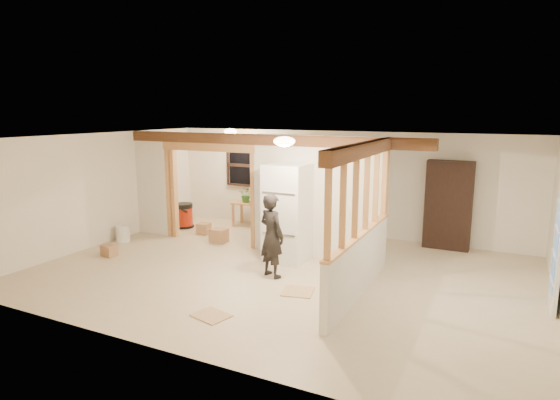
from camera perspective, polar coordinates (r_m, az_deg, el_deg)
The scene contains 29 objects.
floor at distance 8.84m, azimuth 0.15°, elevation -8.88°, with size 9.00×6.50×0.01m, color #C7B394.
ceiling at distance 8.33m, azimuth 0.16°, elevation 7.56°, with size 9.00×6.50×0.01m, color white.
wall_back at distance 11.46m, azimuth 7.30°, elevation 2.08°, with size 9.00×0.01×2.50m, color silver.
wall_front at distance 5.84m, azimuth -14.07°, elevation -6.69°, with size 9.00×0.01×2.50m, color silver.
wall_left at distance 11.19m, azimuth -21.04°, elevation 1.23°, with size 0.01×6.50×2.50m, color silver.
partition_left_stub at distance 11.73m, azimuth -15.25°, elevation 1.99°, with size 0.90×0.12×2.50m, color silver.
partition_center at distance 9.49m, azimuth 4.42°, elevation 0.33°, with size 2.80×0.12×2.50m, color silver.
doorway_frame at distance 10.74m, azimuth -8.58°, elevation 0.65°, with size 2.46×0.14×2.20m, color tan.
header_beam_back at distance 9.86m, azimuth -2.03°, elevation 7.36°, with size 7.00×0.18×0.22m, color brown.
header_beam_right at distance 7.39m, azimuth 10.05°, elevation 6.04°, with size 0.18×3.30×0.22m, color brown.
pony_wall at distance 7.77m, azimuth 9.59°, elevation -7.90°, with size 0.12×3.20×1.00m, color silver.
stud_partition at distance 7.48m, azimuth 9.86°, elevation 0.54°, with size 0.14×3.20×1.32m, color tan.
window_back at distance 12.43m, azimuth -4.23°, elevation 4.22°, with size 1.12×0.10×1.10m, color black.
french_door at distance 8.16m, azimuth 30.83°, elevation -4.76°, with size 0.12×0.86×2.00m, color white.
ceiling_dome_main at distance 7.75m, azimuth 0.53°, elevation 7.16°, with size 0.36×0.36×0.16m, color #FFEABF.
ceiling_dome_util at distance 11.56m, azimuth -6.06°, elevation 8.31°, with size 0.32×0.32×0.14m, color #FFEABF.
hanging_bulb at distance 10.72m, azimuth -5.75°, elevation 6.52°, with size 0.07×0.07×0.07m, color #FFD88C.
refrigerator at distance 9.31m, azimuth 0.92°, elevation -1.57°, with size 0.80×0.78×1.95m, color silver.
woman at distance 8.43m, azimuth -1.02°, elevation -4.36°, with size 0.56×0.37×1.54m, color black.
work_table at distance 12.16m, azimuth -3.33°, elevation -1.78°, with size 1.03×0.51×0.65m, color tan.
potted_plant at distance 12.07m, azimuth -4.13°, elevation 0.63°, with size 0.35×0.31×0.39m, color #2D5522.
shop_vac at distance 12.31m, azimuth -11.61°, elevation -1.84°, with size 0.49×0.49×0.64m, color #971D09.
bookshelf at distance 10.74m, azimuth 19.83°, elevation -0.60°, with size 0.97×0.32×1.93m, color black.
bucket at distance 11.39m, azimuth -18.60°, elevation -3.92°, with size 0.30×0.30×0.38m, color silver.
box_util_a at distance 10.86m, azimuth -7.45°, elevation -4.31°, with size 0.37×0.31×0.31m, color #A67750.
box_util_b at distance 11.64m, azimuth -9.27°, elevation -3.45°, with size 0.28×0.28×0.27m, color #A67750.
box_front at distance 10.40m, azimuth -20.11°, elevation -5.81°, with size 0.29×0.23×0.23m, color #A67750.
floor_panel_near at distance 7.95m, azimuth 2.20°, elevation -11.08°, with size 0.50×0.50×0.02m, color tan.
floor_panel_far at distance 7.17m, azimuth -8.39°, elevation -13.76°, with size 0.52×0.41×0.02m, color tan.
Camera 1 is at (3.65, -7.48, 2.98)m, focal length 30.00 mm.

